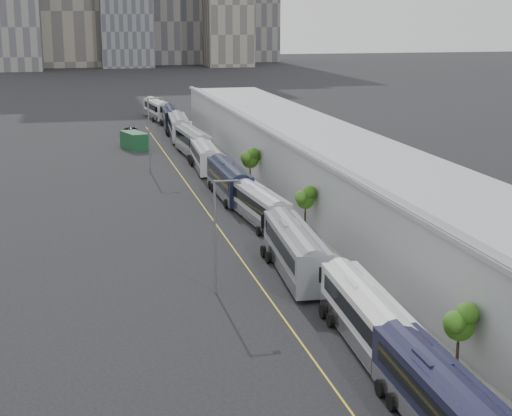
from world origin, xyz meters
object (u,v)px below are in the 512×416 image
object	(u,v)px
bus_2	(367,321)
bus_9	(171,119)
bus_6	(205,159)
street_lamp_near	(217,228)
suv	(133,132)
shipping_container	(134,140)
bus_4	(260,209)
bus_10	(157,111)
bus_7	(193,145)
bus_3	(295,255)
bus_5	(229,184)
bus_8	(179,129)
bus_1	(444,410)
street_lamp_far	(150,130)

from	to	relation	value
bus_2	bus_9	world-z (taller)	bus_9
bus_2	bus_9	size ratio (longest dim) A/B	0.97
bus_6	street_lamp_near	world-z (taller)	street_lamp_near
bus_9	suv	distance (m)	11.28
bus_9	street_lamp_near	bearing A→B (deg)	-91.37
shipping_container	suv	bearing A→B (deg)	70.25
bus_4	bus_10	size ratio (longest dim) A/B	0.91
bus_7	bus_10	world-z (taller)	bus_7
shipping_container	bus_2	bearing A→B (deg)	-100.39
bus_4	shipping_container	xyz separation A→B (m)	(-8.34, 47.59, -0.19)
bus_3	street_lamp_near	world-z (taller)	street_lamp_near
bus_5	bus_9	bearing A→B (deg)	89.00
bus_7	bus_8	size ratio (longest dim) A/B	0.98
shipping_container	bus_9	bearing A→B (deg)	52.72
bus_10	suv	xyz separation A→B (m)	(-6.53, -21.68, -0.90)
bus_7	bus_8	bearing A→B (deg)	86.11
bus_3	street_lamp_near	bearing A→B (deg)	-154.44
bus_1	suv	distance (m)	102.43
bus_6	bus_9	xyz separation A→B (m)	(0.74, 41.15, 0.07)
bus_3	bus_8	distance (m)	71.47
bus_1	suv	bearing A→B (deg)	94.59
bus_8	bus_3	bearing A→B (deg)	-86.06
bus_2	shipping_container	xyz separation A→B (m)	(-7.90, 77.50, -0.27)
street_lamp_far	bus_1	bearing A→B (deg)	-84.47
bus_10	street_lamp_far	size ratio (longest dim) A/B	1.38
bus_1	bus_9	size ratio (longest dim) A/B	0.96
bus_8	bus_9	size ratio (longest dim) A/B	1.05
bus_1	bus_5	bearing A→B (deg)	90.70
bus_1	bus_7	xyz separation A→B (m)	(0.40, 80.68, 0.10)
street_lamp_far	bus_4	bearing A→B (deg)	-74.93
bus_2	shipping_container	bearing A→B (deg)	99.03
shipping_container	street_lamp_far	bearing A→B (deg)	-104.24
street_lamp_far	suv	bearing A→B (deg)	89.69
bus_5	street_lamp_far	distance (m)	18.73
street_lamp_near	street_lamp_far	xyz separation A→B (m)	(-0.04, 47.08, 0.61)
bus_1	suv	size ratio (longest dim) A/B	2.45
bus_3	bus_2	bearing A→B (deg)	-83.71
bus_2	bus_3	world-z (taller)	bus_3
bus_5	street_lamp_far	bearing A→B (deg)	112.04
bus_6	street_lamp_near	size ratio (longest dim) A/B	1.48
bus_7	suv	distance (m)	22.67
bus_8	street_lamp_near	xyz separation A→B (m)	(-7.23, -74.09, 3.23)
bus_3	bus_9	world-z (taller)	bus_3
bus_2	bus_3	distance (m)	14.00
bus_1	bus_8	world-z (taller)	bus_8
bus_8	bus_10	bearing A→B (deg)	95.61
bus_2	bus_8	distance (m)	85.45
bus_6	shipping_container	world-z (taller)	bus_6
bus_5	street_lamp_far	xyz separation A→B (m)	(-6.95, 16.95, 3.90)
bus_1	bus_8	xyz separation A→B (m)	(0.51, 96.84, 0.13)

